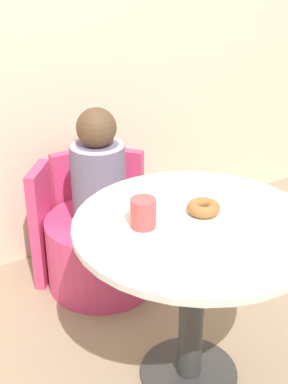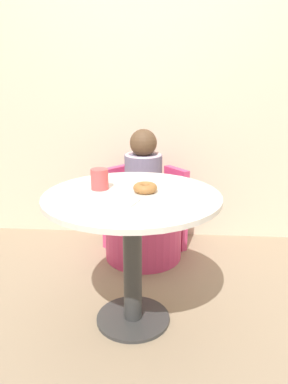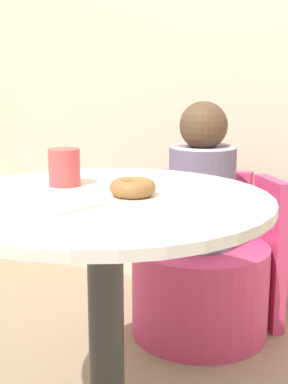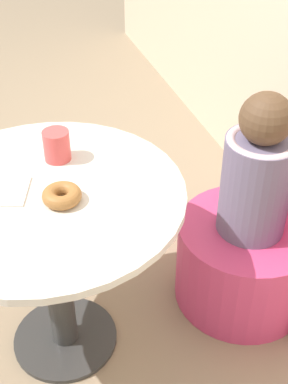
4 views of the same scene
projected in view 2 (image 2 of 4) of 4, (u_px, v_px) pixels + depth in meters
ground_plane at (137, 315)px, 2.02m from camera, size 12.00×12.00×0.00m
back_wall at (151, 80)px, 2.73m from camera, size 6.00×0.06×2.40m
round_table at (132, 225)px, 1.82m from camera, size 0.85×0.85×0.70m
tub_chair at (143, 233)px, 2.63m from camera, size 0.53×0.53×0.36m
booth_backrest at (146, 206)px, 2.80m from camera, size 0.63×0.23×0.60m
child_figure at (143, 174)px, 2.50m from camera, size 0.25×0.25×0.55m
donut at (145, 188)px, 1.80m from camera, size 0.12×0.12×0.04m
cup at (100, 179)px, 1.84m from camera, size 0.09×0.09×0.10m
paper_napkin at (120, 202)px, 1.66m from camera, size 0.19×0.19×0.01m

